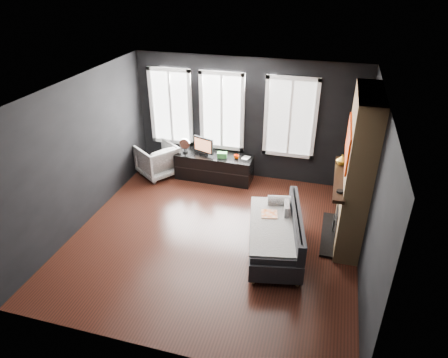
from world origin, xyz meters
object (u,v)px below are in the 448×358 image
(book, at_px, (243,153))
(mantel_vase, at_px, (342,160))
(sofa, at_px, (275,232))
(media_console, at_px, (214,167))
(armchair, at_px, (157,159))
(mug, at_px, (236,156))
(monitor, at_px, (203,145))

(book, distance_m, mantel_vase, 2.40)
(sofa, bearing_deg, media_console, 117.15)
(armchair, distance_m, book, 2.00)
(mug, bearing_deg, mantel_vase, -25.30)
(book, relative_size, mantel_vase, 1.01)
(sofa, height_order, book, same)
(sofa, bearing_deg, book, 104.57)
(monitor, height_order, mug, monitor)
(mantel_vase, bearing_deg, sofa, -129.53)
(monitor, relative_size, book, 2.61)
(media_console, bearing_deg, sofa, -51.20)
(sofa, xyz_separation_m, book, (-1.09, 2.26, 0.30))
(mug, distance_m, mantel_vase, 2.48)
(armchair, xyz_separation_m, book, (1.96, 0.21, 0.29))
(sofa, relative_size, media_console, 1.07)
(mantel_vase, bearing_deg, armchair, 167.32)
(mug, bearing_deg, monitor, 179.32)
(media_console, relative_size, monitor, 3.34)
(media_console, relative_size, book, 8.75)
(mug, relative_size, book, 0.57)
(monitor, distance_m, book, 0.90)
(armchair, xyz_separation_m, media_console, (1.32, 0.15, -0.11))
(armchair, bearing_deg, sofa, 91.97)
(media_console, bearing_deg, monitor, -174.67)
(sofa, xyz_separation_m, mug, (-1.21, 2.17, 0.26))
(media_console, bearing_deg, armchair, -172.91)
(armchair, xyz_separation_m, monitor, (1.08, 0.13, 0.42))
(monitor, bearing_deg, book, 24.65)
(book, bearing_deg, mantel_vase, -28.64)
(mantel_vase, bearing_deg, book, 151.36)
(monitor, bearing_deg, media_console, 24.14)
(monitor, height_order, book, monitor)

